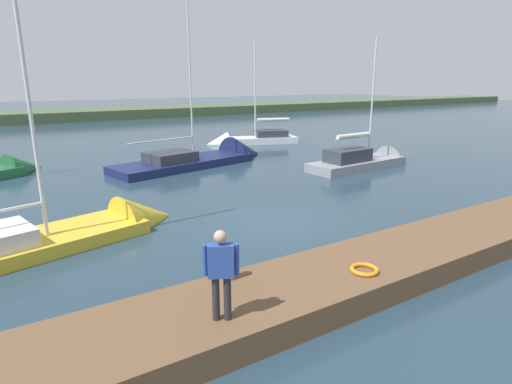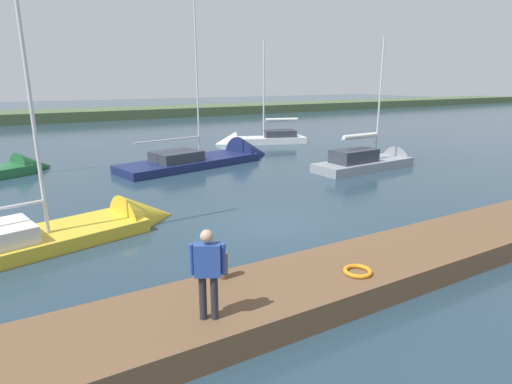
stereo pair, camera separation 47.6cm
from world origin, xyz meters
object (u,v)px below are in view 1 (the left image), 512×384
Objects in this scene: life_ring_buoy at (364,270)px; sailboat_mid_channel at (213,160)px; mooring_post_near at (231,266)px; sailboat_inner_slip at (248,142)px; person_on_dock at (221,269)px; sailboat_far_right at (370,163)px; sailboat_outer_mooring at (70,239)px.

sailboat_mid_channel is (-4.29, -16.59, -0.52)m from life_ring_buoy.
sailboat_mid_channel reaches higher than mooring_post_near.
sailboat_inner_slip is (-10.00, -22.00, -0.50)m from life_ring_buoy.
sailboat_mid_channel is 6.51× the size of person_on_dock.
sailboat_mid_channel is at bearing 61.31° from sailboat_inner_slip.
sailboat_far_right is at bearing 115.70° from sailboat_inner_slip.
mooring_post_near is at bearing -6.70° from person_on_dock.
life_ring_buoy is 24.17m from sailboat_inner_slip.
life_ring_buoy is 0.08× the size of sailboat_inner_slip.
sailboat_outer_mooring is at bearing -53.77° from life_ring_buoy.
sailboat_far_right is at bearing -27.09° from person_on_dock.
sailboat_far_right is at bearing -137.33° from life_ring_buoy.
sailboat_mid_channel reaches higher than sailboat_inner_slip.
sailboat_mid_channel is 9.38m from sailboat_far_right.
sailboat_mid_channel is (-9.59, -9.35, 0.04)m from sailboat_outer_mooring.
sailboat_inner_slip is at bearing 30.81° from sailboat_mid_channel.
sailboat_inner_slip is 4.90× the size of person_on_dock.
sailboat_mid_channel reaches higher than life_ring_buoy.
mooring_post_near is 24.32m from sailboat_inner_slip.
person_on_dock is at bearing 55.38° from mooring_post_near.
person_on_dock is at bearing -91.07° from sailboat_outer_mooring.
life_ring_buoy is at bearing -67.24° from sailboat_outer_mooring.
sailboat_inner_slip reaches higher than life_ring_buoy.
life_ring_buoy is 0.06× the size of sailboat_outer_mooring.
sailboat_mid_channel is 1.41× the size of sailboat_far_right.
life_ring_buoy is 17.14m from sailboat_mid_channel.
sailboat_inner_slip is (1.57, -11.34, -0.01)m from sailboat_far_right.
life_ring_buoy is 8.98m from sailboat_outer_mooring.
person_on_dock is (0.93, 1.35, 0.71)m from mooring_post_near.
sailboat_outer_mooring reaches higher than sailboat_inner_slip.
person_on_dock is (-1.60, 7.26, 1.53)m from sailboat_outer_mooring.
sailboat_outer_mooring is at bearing -172.42° from sailboat_far_right.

